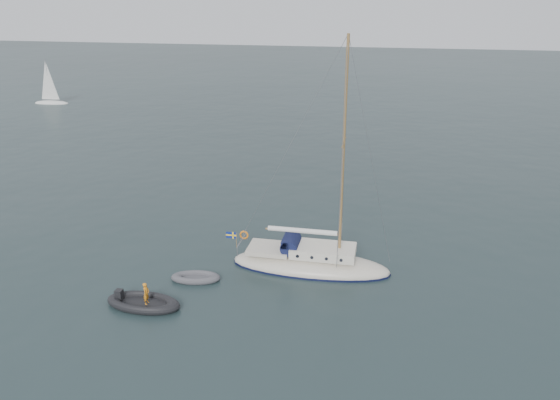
# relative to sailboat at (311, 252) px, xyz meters

# --- Properties ---
(ground) EXTENTS (300.00, 300.00, 0.00)m
(ground) POSITION_rel_sailboat_xyz_m (0.51, -2.01, -1.09)
(ground) COLOR black
(ground) RESTS_ON ground
(sailboat) EXTENTS (10.10, 3.02, 14.38)m
(sailboat) POSITION_rel_sailboat_xyz_m (0.00, 0.00, 0.00)
(sailboat) COLOR beige
(sailboat) RESTS_ON ground
(dinghy) EXTENTS (2.88, 1.30, 0.41)m
(dinghy) POSITION_rel_sailboat_xyz_m (-6.33, -2.82, -0.91)
(dinghy) COLOR #4E4D53
(dinghy) RESTS_ON ground
(rib) EXTENTS (4.13, 1.88, 1.45)m
(rib) POSITION_rel_sailboat_xyz_m (-8.12, -6.05, -0.85)
(rib) COLOR black
(rib) RESTS_ON ground
(distant_yacht_a) EXTENTS (5.33, 2.84, 7.06)m
(distant_yacht_a) POSITION_rel_sailboat_xyz_m (-46.51, 44.60, 1.93)
(distant_yacht_a) COLOR silver
(distant_yacht_a) RESTS_ON ground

